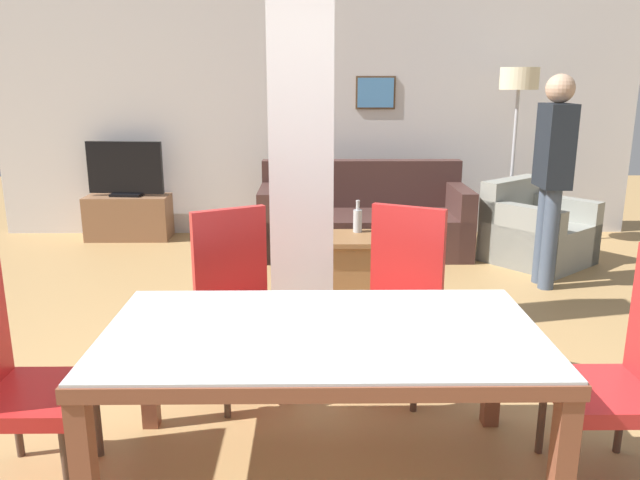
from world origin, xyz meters
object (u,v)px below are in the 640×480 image
(dining_chair_far_right, at_px, (400,296))
(sofa, at_px, (363,223))
(dining_chair_far_left, at_px, (239,299))
(coffee_table, at_px, (355,260))
(dining_chair_head_right, at_px, (629,367))
(bottle, at_px, (358,220))
(standing_person, at_px, (553,166))
(floor_lamp, at_px, (518,95))
(tv_screen, at_px, (125,170))
(dining_table, at_px, (322,357))
(tv_stand, at_px, (129,217))
(dining_chair_head_left, at_px, (10,370))
(armchair, at_px, (535,234))

(dining_chair_far_right, distance_m, sofa, 2.91)
(dining_chair_far_left, bearing_deg, coffee_table, -140.89)
(dining_chair_head_right, xyz_separation_m, bottle, (-0.98, 2.90, -0.00))
(dining_chair_far_left, distance_m, standing_person, 3.08)
(dining_chair_far_right, xyz_separation_m, floor_lamp, (1.61, 3.15, 1.05))
(coffee_table, distance_m, standing_person, 1.83)
(tv_screen, xyz_separation_m, floor_lamp, (4.18, -0.31, 0.81))
(dining_table, height_order, floor_lamp, floor_lamp)
(tv_screen, bearing_deg, dining_chair_far_right, 131.91)
(tv_stand, distance_m, tv_screen, 0.54)
(dining_chair_head_left, relative_size, tv_stand, 1.15)
(dining_chair_far_right, distance_m, floor_lamp, 3.69)
(coffee_table, bearing_deg, dining_chair_head_left, -121.40)
(dining_chair_head_right, bearing_deg, dining_chair_head_left, 90.00)
(dining_table, xyz_separation_m, floor_lamp, (2.07, 4.07, 0.99))
(dining_chair_head_right, height_order, dining_chair_far_right, same)
(dining_chair_far_left, distance_m, tv_stand, 3.89)
(dining_table, xyz_separation_m, bottle, (0.36, 2.90, -0.05))
(dining_chair_far_right, xyz_separation_m, bottle, (-0.10, 1.98, -0.00))
(tv_stand, distance_m, floor_lamp, 4.40)
(dining_chair_head_right, bearing_deg, bottle, 18.59)
(bottle, xyz_separation_m, tv_screen, (-2.46, 1.48, 0.24))
(dining_chair_far_left, xyz_separation_m, tv_stand, (-1.64, 3.52, -0.30))
(standing_person, bearing_deg, floor_lamp, -2.73)
(coffee_table, bearing_deg, standing_person, -1.56)
(tv_stand, bearing_deg, dining_chair_head_right, -51.91)
(dining_table, bearing_deg, dining_chair_head_right, 0.00)
(dining_chair_head_right, distance_m, floor_lamp, 4.27)
(dining_table, height_order, bottle, dining_table)
(dining_table, xyz_separation_m, dining_chair_head_left, (-1.35, 0.00, -0.05))
(dining_chair_far_left, bearing_deg, tv_screen, -92.92)
(dining_chair_far_left, relative_size, dining_chair_far_right, 1.00)
(dining_chair_head_left, bearing_deg, tv_stand, -170.15)
(dining_chair_far_right, height_order, floor_lamp, floor_lamp)
(dining_chair_head_left, height_order, tv_stand, dining_chair_head_left)
(sofa, relative_size, tv_screen, 2.51)
(sofa, relative_size, armchair, 1.80)
(coffee_table, xyz_separation_m, floor_lamp, (1.74, 1.33, 1.37))
(armchair, xyz_separation_m, standing_person, (-0.17, -0.73, 0.77))
(armchair, distance_m, coffee_table, 1.93)
(dining_chair_far_left, relative_size, dining_chair_head_left, 1.00)
(dining_table, height_order, dining_chair_head_right, dining_chair_head_right)
(coffee_table, bearing_deg, dining_table, -96.86)
(dining_chair_far_left, distance_m, armchair, 3.66)
(floor_lamp, height_order, standing_person, floor_lamp)
(dining_chair_far_right, distance_m, standing_person, 2.39)
(tv_stand, bearing_deg, armchair, -12.74)
(dining_table, xyz_separation_m, coffee_table, (0.33, 2.74, -0.37))
(dining_chair_far_left, relative_size, tv_stand, 1.15)
(coffee_table, xyz_separation_m, tv_stand, (-2.44, 1.64, 0.02))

